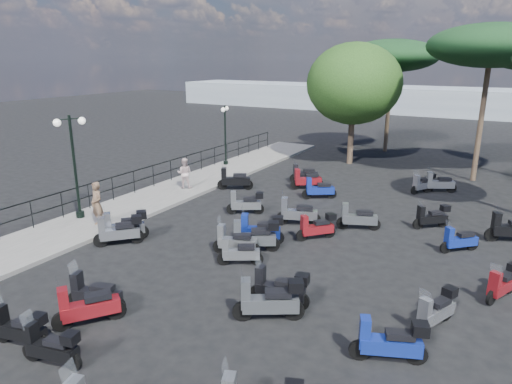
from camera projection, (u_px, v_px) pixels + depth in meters
The scene contains 39 objects.
ground at pixel (252, 241), 16.77m from camera, with size 120.00×120.00×0.00m, color black.
sidewalk at pixel (168, 193), 22.33m from camera, with size 3.00×30.00×0.15m, color #615E5C.
railing at pixel (144, 175), 22.54m from camera, with size 0.04×26.04×1.10m.
lamp_post_1 at pixel (74, 160), 18.12m from camera, with size 0.63×1.17×4.19m.
lamp_post_2 at pixel (225, 131), 27.51m from camera, with size 0.52×1.01×3.60m.
woman at pixel (97, 204), 17.65m from camera, with size 0.64×0.42×1.75m, color brown.
pedestrian_far at pixel (185, 173), 22.80m from camera, with size 0.74×0.58×1.53m, color beige.
scooter_1 at pixel (94, 294), 12.04m from camera, with size 1.64×0.71×1.33m.
scooter_2 at pixel (119, 231), 16.23m from camera, with size 1.36×1.38×1.41m.
scooter_3 at pixel (246, 203), 19.48m from camera, with size 1.46×0.98×1.29m.
scooter_4 at pixel (234, 180), 23.08m from camera, with size 1.67×1.02×1.45m.
scooter_5 at pixel (304, 174), 24.47m from camera, with size 1.37×1.05×1.30m.
scooter_6 at pixel (20, 329), 10.51m from camera, with size 1.54×0.60×1.24m.
scooter_7 at pixel (87, 307), 11.35m from camera, with size 1.16×1.52×1.43m.
scooter_8 at pixel (261, 230), 16.37m from camera, with size 1.66×0.93×1.40m.
scooter_9 at pixel (254, 237), 15.69m from camera, with size 1.63×1.10×1.45m.
scooter_10 at pixel (297, 213), 18.19m from camera, with size 1.74×0.87×1.44m.
scooter_11 at pixel (306, 180), 23.20m from camera, with size 1.44×1.14×1.38m.
scooter_12 at pixel (51, 347), 9.86m from camera, with size 1.50×0.57×1.21m.
scooter_13 at pixel (280, 288), 12.25m from camera, with size 1.71×0.58×1.36m.
scooter_14 at pixel (239, 253), 14.69m from camera, with size 1.35×0.88×1.21m.
scooter_15 at pixel (235, 242), 15.49m from camera, with size 1.61×0.73×1.32m.
scooter_16 at pixel (358, 218), 17.72m from camera, with size 1.62×0.85×1.36m.
scooter_17 at pixel (319, 189), 21.60m from camera, with size 1.45×1.02×1.33m.
scooter_19 at pixel (390, 342), 9.95m from camera, with size 1.62×0.86×1.36m.
scooter_20 at pixel (269, 301), 11.54m from camera, with size 1.66×1.13×1.47m.
scooter_21 at pixel (317, 227), 16.77m from camera, with size 1.17×1.26×1.25m.
scooter_22 at pixel (432, 217), 17.87m from camera, with size 1.24×1.11×1.21m.
scooter_23 at pixel (439, 184), 22.59m from camera, with size 1.54×0.93×1.34m.
scooter_25 at pixel (436, 311), 11.27m from camera, with size 0.81×1.45×1.22m.
scooter_26 at pixel (503, 284), 12.63m from camera, with size 0.80×1.43×1.21m.
scooter_27 at pixel (459, 241), 15.70m from camera, with size 1.14×1.10×1.19m.
scooter_28 at pixel (512, 228), 16.50m from camera, with size 1.69×0.92×1.42m.
scooter_29 at pixel (423, 184), 22.56m from camera, with size 0.95×1.38×1.23m.
scooter_31 at pixel (125, 226), 16.69m from camera, with size 1.36×1.38×1.41m.
broadleaf_tree at pixel (354, 84), 27.59m from camera, with size 5.76×5.76×7.39m.
pine_0 at pixel (491, 46), 23.02m from camera, with size 6.36×6.36×8.16m.
pine_2 at pixel (393, 56), 30.87m from camera, with size 6.24×6.24×7.68m.
distant_hills at pixel (443, 101), 53.85m from camera, with size 70.00×8.00×3.00m, color gray.
Camera 1 is at (7.84, -13.45, 6.48)m, focal length 32.00 mm.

